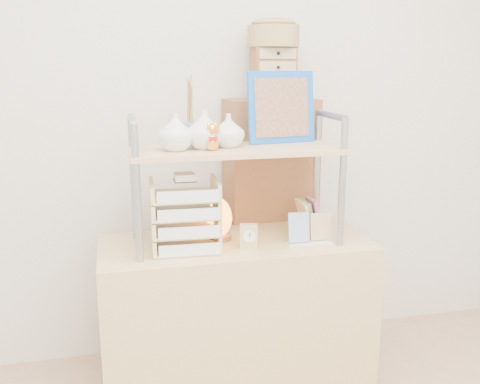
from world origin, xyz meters
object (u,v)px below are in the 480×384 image
(desk, at_px, (236,319))
(cabinet, at_px, (270,229))
(letter_tray, at_px, (185,219))
(salt_lamp, at_px, (219,219))

(desk, xyz_separation_m, cabinet, (0.27, 0.37, 0.30))
(cabinet, bearing_deg, desk, -129.24)
(desk, distance_m, letter_tray, 0.56)
(letter_tray, height_order, salt_lamp, letter_tray)
(desk, bearing_deg, cabinet, 54.23)
(desk, bearing_deg, salt_lamp, 145.48)
(letter_tray, bearing_deg, salt_lamp, 28.79)
(cabinet, bearing_deg, letter_tray, -143.68)
(cabinet, relative_size, salt_lamp, 7.10)
(cabinet, xyz_separation_m, salt_lamp, (-0.33, -0.32, 0.17))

